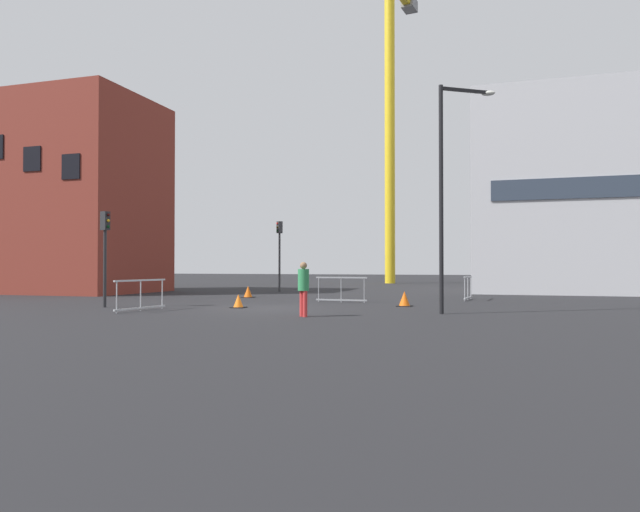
# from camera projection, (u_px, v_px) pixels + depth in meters

# --- Properties ---
(ground) EXTENTS (160.00, 160.00, 0.00)m
(ground) POSITION_uv_depth(u_px,v_px,m) (264.00, 309.00, 20.89)
(ground) COLOR black
(brick_building) EXTENTS (8.20, 7.25, 11.16)m
(brick_building) POSITION_uv_depth(u_px,v_px,m) (80.00, 197.00, 33.58)
(brick_building) COLOR maroon
(brick_building) RESTS_ON ground
(office_block) EXTENTS (13.24, 10.07, 11.37)m
(office_block) POSITION_uv_depth(u_px,v_px,m) (590.00, 196.00, 34.13)
(office_block) COLOR #B7B7BC
(office_block) RESTS_ON ground
(construction_crane) EXTENTS (3.86, 19.51, 27.78)m
(construction_crane) POSITION_uv_depth(u_px,v_px,m) (388.00, 76.00, 50.64)
(construction_crane) COLOR yellow
(construction_crane) RESTS_ON ground
(streetlamp_tall) EXTENTS (1.75, 1.15, 7.40)m
(streetlamp_tall) POSITION_uv_depth(u_px,v_px,m) (448.00, 178.00, 18.67)
(streetlamp_tall) COLOR black
(streetlamp_tall) RESTS_ON ground
(traffic_light_corner) EXTENTS (0.35, 0.38, 4.18)m
(traffic_light_corner) POSITION_uv_depth(u_px,v_px,m) (279.00, 245.00, 34.17)
(traffic_light_corner) COLOR #2D2D30
(traffic_light_corner) RESTS_ON ground
(traffic_light_crosswalk) EXTENTS (0.39, 0.30, 3.58)m
(traffic_light_crosswalk) POSITION_uv_depth(u_px,v_px,m) (105.00, 242.00, 21.52)
(traffic_light_crosswalk) COLOR #232326
(traffic_light_crosswalk) RESTS_ON ground
(pedestrian_walking) EXTENTS (0.34, 0.34, 1.67)m
(pedestrian_walking) POSITION_uv_depth(u_px,v_px,m) (303.00, 285.00, 17.54)
(pedestrian_walking) COLOR red
(pedestrian_walking) RESTS_ON ground
(safety_barrier_rear) EXTENTS (2.25, 0.15, 1.08)m
(safety_barrier_rear) POSITION_uv_depth(u_px,v_px,m) (341.00, 289.00, 24.37)
(safety_barrier_rear) COLOR gray
(safety_barrier_rear) RESTS_ON ground
(safety_barrier_right_run) EXTENTS (0.38, 2.46, 1.08)m
(safety_barrier_right_run) POSITION_uv_depth(u_px,v_px,m) (141.00, 294.00, 19.79)
(safety_barrier_right_run) COLOR #B2B5BA
(safety_barrier_right_run) RESTS_ON ground
(safety_barrier_front) EXTENTS (0.27, 1.97, 1.08)m
(safety_barrier_front) POSITION_uv_depth(u_px,v_px,m) (468.00, 288.00, 25.99)
(safety_barrier_front) COLOR #9EA0A5
(safety_barrier_front) RESTS_ON ground
(traffic_cone_orange) EXTENTS (0.57, 0.57, 0.58)m
(traffic_cone_orange) POSITION_uv_depth(u_px,v_px,m) (404.00, 299.00, 21.98)
(traffic_cone_orange) COLOR black
(traffic_cone_orange) RESTS_ON ground
(traffic_cone_striped) EXTENTS (0.50, 0.50, 0.51)m
(traffic_cone_striped) POSITION_uv_depth(u_px,v_px,m) (238.00, 302.00, 21.23)
(traffic_cone_striped) COLOR black
(traffic_cone_striped) RESTS_ON ground
(traffic_cone_on_verge) EXTENTS (0.56, 0.56, 0.57)m
(traffic_cone_on_verge) POSITION_uv_depth(u_px,v_px,m) (248.00, 292.00, 28.00)
(traffic_cone_on_verge) COLOR black
(traffic_cone_on_verge) RESTS_ON ground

